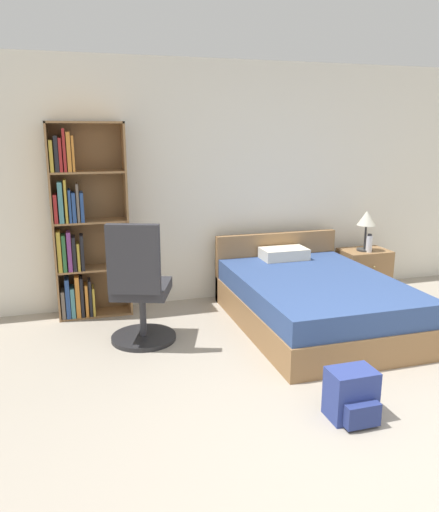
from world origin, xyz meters
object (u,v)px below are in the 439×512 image
at_px(nightstand, 363,271).
at_px(bed, 312,299).
at_px(bookshelf, 80,228).
at_px(backpack_blue, 352,396).
at_px(water_bottle, 369,243).
at_px(office_chair, 140,292).
at_px(table_lamp, 366,221).

bearing_deg(nightstand, bed, -144.25).
bearing_deg(bookshelf, backpack_blue, -56.89).
distance_m(nightstand, water_bottle, 0.37).
bearing_deg(bed, office_chair, -179.89).
bearing_deg(bookshelf, nightstand, -2.28).
xyz_separation_m(nightstand, table_lamp, (-0.02, -0.02, 0.61)).
xyz_separation_m(bed, office_chair, (-1.68, -0.00, 0.24)).
relative_size(nightstand, backpack_blue, 1.61).
bearing_deg(office_chair, water_bottle, 13.76).
xyz_separation_m(office_chair, nightstand, (2.74, 0.77, -0.24)).
distance_m(bookshelf, bed, 2.41).
relative_size(table_lamp, backpack_blue, 1.38).
xyz_separation_m(table_lamp, backpack_blue, (-1.55, -2.34, -0.70)).
bearing_deg(table_lamp, nightstand, 44.72).
bearing_deg(water_bottle, backpack_blue, -124.46).
height_order(bookshelf, backpack_blue, bookshelf).
distance_m(bed, nightstand, 1.31).
bearing_deg(nightstand, office_chair, -164.39).
relative_size(table_lamp, water_bottle, 2.21).
height_order(office_chair, nightstand, office_chair).
height_order(table_lamp, backpack_blue, table_lamp).
distance_m(nightstand, table_lamp, 0.61).
bearing_deg(backpack_blue, water_bottle, 55.54).
relative_size(office_chair, table_lamp, 2.41).
relative_size(bookshelf, bed, 0.96).
relative_size(office_chair, water_bottle, 5.30).
bearing_deg(office_chair, table_lamp, 15.27).
distance_m(bed, backpack_blue, 1.68).
xyz_separation_m(table_lamp, water_bottle, (0.01, -0.07, -0.25)).
relative_size(bed, office_chair, 1.80).
relative_size(bookshelf, nightstand, 3.57).
bearing_deg(office_chair, bed, 0.11).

